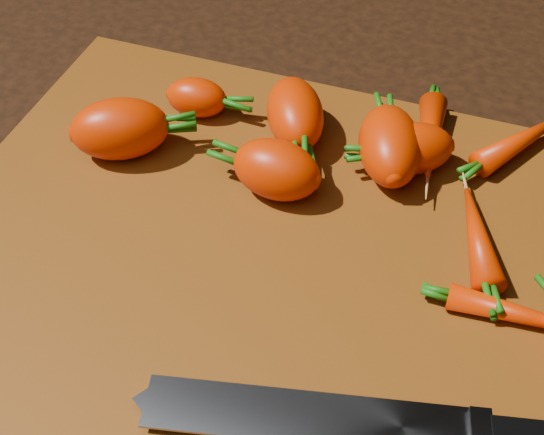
% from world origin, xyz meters
% --- Properties ---
extents(ground, '(2.00, 2.00, 0.01)m').
position_xyz_m(ground, '(0.00, 0.00, -0.01)').
color(ground, black).
extents(cutting_board, '(0.50, 0.40, 0.01)m').
position_xyz_m(cutting_board, '(0.00, 0.00, 0.01)').
color(cutting_board, brown).
rests_on(cutting_board, ground).
extents(carrot_0, '(0.09, 0.08, 0.05)m').
position_xyz_m(carrot_0, '(-0.15, 0.06, 0.04)').
color(carrot_0, red).
rests_on(carrot_0, cutting_board).
extents(carrot_1, '(0.07, 0.05, 0.05)m').
position_xyz_m(carrot_1, '(-0.01, 0.05, 0.04)').
color(carrot_1, red).
rests_on(carrot_1, cutting_board).
extents(carrot_2, '(0.08, 0.09, 0.05)m').
position_xyz_m(carrot_2, '(-0.02, 0.12, 0.04)').
color(carrot_2, red).
rests_on(carrot_2, cutting_board).
extents(carrot_3, '(0.07, 0.10, 0.05)m').
position_xyz_m(carrot_3, '(0.06, 0.11, 0.04)').
color(carrot_3, red).
rests_on(carrot_3, cutting_board).
extents(carrot_4, '(0.08, 0.07, 0.04)m').
position_xyz_m(carrot_4, '(0.08, 0.12, 0.03)').
color(carrot_4, red).
rests_on(carrot_4, cutting_board).
extents(carrot_5, '(0.06, 0.04, 0.03)m').
position_xyz_m(carrot_5, '(-0.11, 0.12, 0.03)').
color(carrot_5, red).
rests_on(carrot_5, cutting_board).
extents(carrot_7, '(0.08, 0.10, 0.02)m').
position_xyz_m(carrot_7, '(0.17, 0.17, 0.02)').
color(carrot_7, red).
rests_on(carrot_7, cutting_board).
extents(carrot_8, '(0.11, 0.02, 0.02)m').
position_xyz_m(carrot_8, '(0.19, -0.01, 0.02)').
color(carrot_8, red).
rests_on(carrot_8, cutting_board).
extents(carrot_9, '(0.05, 0.10, 0.02)m').
position_xyz_m(carrot_9, '(0.14, 0.05, 0.02)').
color(carrot_9, red).
rests_on(carrot_9, cutting_board).
extents(carrot_10, '(0.04, 0.10, 0.02)m').
position_xyz_m(carrot_10, '(0.09, 0.14, 0.02)').
color(carrot_10, red).
rests_on(carrot_10, cutting_board).
extents(knife, '(0.32, 0.10, 0.02)m').
position_xyz_m(knife, '(0.09, -0.13, 0.02)').
color(knife, gray).
rests_on(knife, cutting_board).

